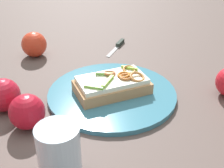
{
  "coord_description": "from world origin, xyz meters",
  "views": [
    {
      "loc": [
        0.56,
        -0.19,
        0.37
      ],
      "look_at": [
        0.0,
        0.0,
        0.03
      ],
      "focal_mm": 48.77,
      "sensor_mm": 36.0,
      "label": 1
    }
  ],
  "objects_px": {
    "sandwich": "(113,85)",
    "apple_4": "(3,95)",
    "drinking_glass": "(59,152)",
    "knife": "(118,45)",
    "apple_0": "(27,112)",
    "plate": "(112,94)",
    "apple_3": "(34,44)"
  },
  "relations": [
    {
      "from": "apple_3",
      "to": "apple_4",
      "type": "relative_size",
      "value": 1.01
    },
    {
      "from": "sandwich",
      "to": "apple_0",
      "type": "bearing_deg",
      "value": 11.5
    },
    {
      "from": "apple_0",
      "to": "drinking_glass",
      "type": "relative_size",
      "value": 0.77
    },
    {
      "from": "apple_4",
      "to": "knife",
      "type": "xyz_separation_m",
      "value": [
        -0.24,
        0.34,
        -0.03
      ]
    },
    {
      "from": "plate",
      "to": "apple_3",
      "type": "relative_size",
      "value": 4.08
    },
    {
      "from": "sandwich",
      "to": "knife",
      "type": "xyz_separation_m",
      "value": [
        -0.26,
        0.1,
        -0.02
      ]
    },
    {
      "from": "drinking_glass",
      "to": "apple_3",
      "type": "bearing_deg",
      "value": 178.86
    },
    {
      "from": "drinking_glass",
      "to": "knife",
      "type": "distance_m",
      "value": 0.53
    },
    {
      "from": "apple_3",
      "to": "apple_4",
      "type": "bearing_deg",
      "value": -19.26
    },
    {
      "from": "sandwich",
      "to": "apple_4",
      "type": "distance_m",
      "value": 0.23
    },
    {
      "from": "plate",
      "to": "apple_0",
      "type": "xyz_separation_m",
      "value": [
        0.06,
        -0.19,
        0.03
      ]
    },
    {
      "from": "apple_3",
      "to": "apple_0",
      "type": "bearing_deg",
      "value": -8.18
    },
    {
      "from": "knife",
      "to": "drinking_glass",
      "type": "bearing_deg",
      "value": 11.44
    },
    {
      "from": "knife",
      "to": "apple_4",
      "type": "bearing_deg",
      "value": -13.7
    },
    {
      "from": "plate",
      "to": "knife",
      "type": "xyz_separation_m",
      "value": [
        -0.26,
        0.11,
        -0.0
      ]
    },
    {
      "from": "plate",
      "to": "apple_3",
      "type": "xyz_separation_m",
      "value": [
        -0.28,
        -0.14,
        0.03
      ]
    },
    {
      "from": "apple_0",
      "to": "drinking_glass",
      "type": "height_order",
      "value": "drinking_glass"
    },
    {
      "from": "plate",
      "to": "apple_3",
      "type": "height_order",
      "value": "apple_3"
    },
    {
      "from": "apple_3",
      "to": "drinking_glass",
      "type": "distance_m",
      "value": 0.47
    },
    {
      "from": "apple_3",
      "to": "knife",
      "type": "distance_m",
      "value": 0.25
    },
    {
      "from": "sandwich",
      "to": "apple_3",
      "type": "xyz_separation_m",
      "value": [
        -0.28,
        -0.14,
        0.01
      ]
    },
    {
      "from": "drinking_glass",
      "to": "knife",
      "type": "bearing_deg",
      "value": 150.61
    },
    {
      "from": "plate",
      "to": "apple_0",
      "type": "bearing_deg",
      "value": -73.74
    },
    {
      "from": "sandwich",
      "to": "apple_3",
      "type": "distance_m",
      "value": 0.31
    },
    {
      "from": "apple_4",
      "to": "drinking_glass",
      "type": "height_order",
      "value": "drinking_glass"
    },
    {
      "from": "apple_0",
      "to": "knife",
      "type": "height_order",
      "value": "apple_0"
    },
    {
      "from": "plate",
      "to": "knife",
      "type": "height_order",
      "value": "knife"
    },
    {
      "from": "apple_4",
      "to": "drinking_glass",
      "type": "distance_m",
      "value": 0.23
    },
    {
      "from": "plate",
      "to": "sandwich",
      "type": "xyz_separation_m",
      "value": [
        0.0,
        0.0,
        0.02
      ]
    },
    {
      "from": "apple_3",
      "to": "drinking_glass",
      "type": "height_order",
      "value": "drinking_glass"
    },
    {
      "from": "drinking_glass",
      "to": "knife",
      "type": "xyz_separation_m",
      "value": [
        -0.46,
        0.26,
        -0.04
      ]
    },
    {
      "from": "sandwich",
      "to": "plate",
      "type": "bearing_deg",
      "value": -7.18
    }
  ]
}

